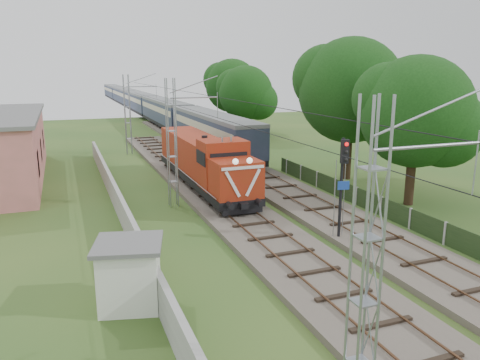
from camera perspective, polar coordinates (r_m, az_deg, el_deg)
name	(u,v)px	position (r m, az deg, el deg)	size (l,w,h in m)	color
ground	(306,273)	(20.59, 8.10, -11.19)	(140.00, 140.00, 0.00)	#274D1C
track_main	(246,221)	(26.42, 0.77, -5.00)	(4.20, 70.00, 0.45)	#6B6054
track_side	(245,169)	(39.88, 0.57, 1.31)	(4.20, 80.00, 0.45)	#6B6054
catenary	(173,143)	(29.34, -8.22, 4.48)	(3.31, 70.00, 8.00)	gray
boundary_wall	(117,200)	(29.48, -14.75, -2.35)	(0.25, 40.00, 1.50)	#9E9E99
fence	(410,219)	(27.08, 20.05, -4.46)	(0.12, 32.00, 1.20)	black
locomotive	(203,160)	(33.67, -4.52, 2.41)	(2.83, 16.14, 4.10)	black
coach_rake	(140,101)	(92.52, -12.11, 9.36)	(3.04, 113.44, 3.51)	black
signal_post	(343,172)	(23.27, 12.44, 0.96)	(0.58, 0.46, 5.29)	black
relay_hut	(130,274)	(17.84, -13.29, -11.05)	(2.90, 2.90, 2.47)	silver
tree_a	(417,113)	(31.13, 20.79, 7.64)	(7.26, 6.91, 9.41)	#382117
tree_b	(352,92)	(37.39, 13.51, 10.42)	(8.44, 8.04, 10.94)	#382117
tree_c	(246,94)	(57.83, 0.79, 10.49)	(6.94, 6.61, 9.00)	#382117
tree_d	(233,86)	(65.53, -0.88, 11.34)	(7.66, 7.30, 9.93)	#382117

